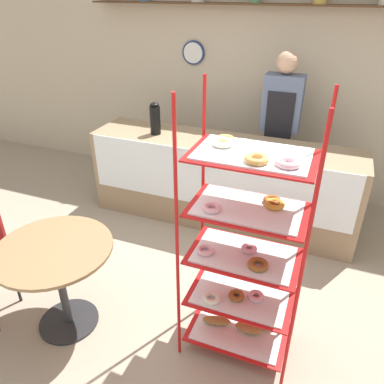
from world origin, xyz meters
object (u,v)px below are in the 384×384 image
Objects in this scene: person_worker at (280,127)px; donut_tray_counter at (247,144)px; pastry_rack at (245,259)px; cafe_table at (57,267)px; coffee_carafe at (155,119)px.

person_worker is 4.78× the size of donut_tray_counter.
cafe_table is (-1.31, -0.30, -0.23)m from pastry_rack.
donut_tray_counter is at bearing 104.09° from pastry_rack.
coffee_carafe is at bearing 92.85° from cafe_table.
donut_tray_counter is (-0.23, -0.54, -0.03)m from person_worker.
person_worker is at bearing 24.95° from coffee_carafe.
person_worker is 0.59m from donut_tray_counter.
cafe_table is 2.24× the size of donut_tray_counter.
person_worker is (-0.17, 2.11, 0.19)m from pastry_rack.
coffee_carafe is 1.02m from donut_tray_counter.
donut_tray_counter is at bearing -112.68° from person_worker.
person_worker is at bearing 94.55° from pastry_rack.
coffee_carafe is 0.92× the size of donut_tray_counter.
person_worker is 2.14× the size of cafe_table.
coffee_carafe is (-1.40, 1.53, 0.31)m from pastry_rack.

